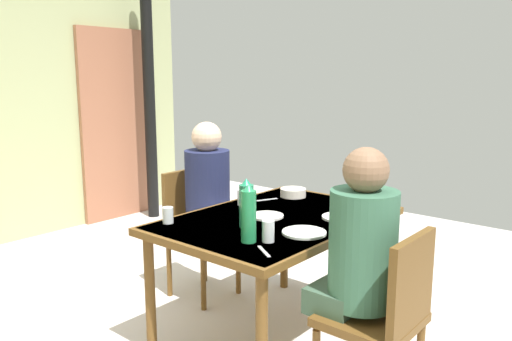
{
  "coord_description": "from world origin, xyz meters",
  "views": [
    {
      "loc": [
        -1.77,
        -1.95,
        1.52
      ],
      "look_at": [
        0.43,
        -0.09,
        0.98
      ],
      "focal_mm": 35.7,
      "sensor_mm": 36.0,
      "label": 1
    }
  ],
  "objects_px": {
    "dining_table": "(276,229)",
    "person_near_diner": "(360,245)",
    "person_far_diner": "(209,187)",
    "chair_near_diner": "(386,314)",
    "water_bottle_green_far": "(246,204)",
    "serving_bowl_center": "(293,193)",
    "chair_far_diner": "(196,224)",
    "water_bottle_green_near": "(249,214)"
  },
  "relations": [
    {
      "from": "chair_near_diner",
      "to": "serving_bowl_center",
      "type": "height_order",
      "value": "chair_near_diner"
    },
    {
      "from": "water_bottle_green_near",
      "to": "water_bottle_green_far",
      "type": "bearing_deg",
      "value": 44.2
    },
    {
      "from": "chair_far_diner",
      "to": "serving_bowl_center",
      "type": "height_order",
      "value": "chair_far_diner"
    },
    {
      "from": "person_far_diner",
      "to": "serving_bowl_center",
      "type": "bearing_deg",
      "value": 125.4
    },
    {
      "from": "dining_table",
      "to": "chair_near_diner",
      "type": "bearing_deg",
      "value": -108.26
    },
    {
      "from": "chair_far_diner",
      "to": "person_near_diner",
      "type": "distance_m",
      "value": 1.57
    },
    {
      "from": "chair_far_diner",
      "to": "serving_bowl_center",
      "type": "bearing_deg",
      "value": 118.72
    },
    {
      "from": "water_bottle_green_far",
      "to": "chair_near_diner",
      "type": "bearing_deg",
      "value": -90.89
    },
    {
      "from": "dining_table",
      "to": "water_bottle_green_far",
      "type": "height_order",
      "value": "water_bottle_green_far"
    },
    {
      "from": "chair_near_diner",
      "to": "person_far_diner",
      "type": "relative_size",
      "value": 1.13
    },
    {
      "from": "chair_near_diner",
      "to": "dining_table",
      "type": "bearing_deg",
      "value": 71.74
    },
    {
      "from": "water_bottle_green_near",
      "to": "chair_far_diner",
      "type": "bearing_deg",
      "value": 60.08
    },
    {
      "from": "person_far_diner",
      "to": "water_bottle_green_near",
      "type": "distance_m",
      "value": 1.02
    },
    {
      "from": "person_near_diner",
      "to": "person_far_diner",
      "type": "relative_size",
      "value": 1.0
    },
    {
      "from": "person_far_diner",
      "to": "water_bottle_green_far",
      "type": "height_order",
      "value": "person_far_diner"
    },
    {
      "from": "dining_table",
      "to": "chair_near_diner",
      "type": "xyz_separation_m",
      "value": [
        -0.27,
        -0.81,
        -0.16
      ]
    },
    {
      "from": "person_near_diner",
      "to": "water_bottle_green_far",
      "type": "height_order",
      "value": "person_near_diner"
    },
    {
      "from": "dining_table",
      "to": "chair_far_diner",
      "type": "relative_size",
      "value": 1.55
    },
    {
      "from": "person_near_diner",
      "to": "water_bottle_green_far",
      "type": "relative_size",
      "value": 2.92
    },
    {
      "from": "chair_near_diner",
      "to": "serving_bowl_center",
      "type": "xyz_separation_m",
      "value": [
        0.73,
        1.03,
        0.26
      ]
    },
    {
      "from": "chair_near_diner",
      "to": "chair_far_diner",
      "type": "distance_m",
      "value": 1.68
    },
    {
      "from": "person_near_diner",
      "to": "serving_bowl_center",
      "type": "distance_m",
      "value": 1.16
    },
    {
      "from": "serving_bowl_center",
      "to": "water_bottle_green_far",
      "type": "bearing_deg",
      "value": -163.12
    },
    {
      "from": "person_far_diner",
      "to": "chair_far_diner",
      "type": "bearing_deg",
      "value": -90.0
    },
    {
      "from": "person_far_diner",
      "to": "chair_near_diner",
      "type": "bearing_deg",
      "value": 74.82
    },
    {
      "from": "dining_table",
      "to": "person_near_diner",
      "type": "distance_m",
      "value": 0.74
    },
    {
      "from": "person_near_diner",
      "to": "serving_bowl_center",
      "type": "height_order",
      "value": "person_near_diner"
    },
    {
      "from": "chair_near_diner",
      "to": "person_near_diner",
      "type": "xyz_separation_m",
      "value": [
        -0.0,
        0.14,
        0.28
      ]
    },
    {
      "from": "chair_near_diner",
      "to": "water_bottle_green_far",
      "type": "distance_m",
      "value": 0.89
    },
    {
      "from": "person_far_diner",
      "to": "serving_bowl_center",
      "type": "distance_m",
      "value": 0.56
    },
    {
      "from": "dining_table",
      "to": "chair_far_diner",
      "type": "height_order",
      "value": "chair_far_diner"
    },
    {
      "from": "chair_near_diner",
      "to": "person_near_diner",
      "type": "relative_size",
      "value": 1.13
    },
    {
      "from": "person_far_diner",
      "to": "water_bottle_green_far",
      "type": "bearing_deg",
      "value": 59.93
    },
    {
      "from": "dining_table",
      "to": "water_bottle_green_far",
      "type": "xyz_separation_m",
      "value": [
        -0.26,
        0.0,
        0.19
      ]
    },
    {
      "from": "person_far_diner",
      "to": "water_bottle_green_far",
      "type": "relative_size",
      "value": 2.92
    },
    {
      "from": "dining_table",
      "to": "chair_near_diner",
      "type": "distance_m",
      "value": 0.87
    },
    {
      "from": "dining_table",
      "to": "serving_bowl_center",
      "type": "relative_size",
      "value": 7.92
    },
    {
      "from": "water_bottle_green_near",
      "to": "person_far_diner",
      "type": "bearing_deg",
      "value": 56.24
    },
    {
      "from": "water_bottle_green_far",
      "to": "dining_table",
      "type": "bearing_deg",
      "value": -0.1
    },
    {
      "from": "chair_near_diner",
      "to": "person_far_diner",
      "type": "height_order",
      "value": "person_far_diner"
    },
    {
      "from": "dining_table",
      "to": "serving_bowl_center",
      "type": "bearing_deg",
      "value": 25.27
    },
    {
      "from": "dining_table",
      "to": "water_bottle_green_near",
      "type": "xyz_separation_m",
      "value": [
        -0.43,
        -0.17,
        0.21
      ]
    }
  ]
}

